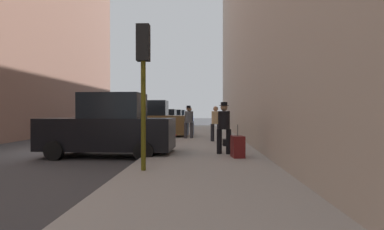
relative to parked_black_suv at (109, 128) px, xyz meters
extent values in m
plane|color=#38383A|center=(-2.65, 1.14, -1.03)|extent=(120.00, 120.00, 0.00)
cube|color=gray|center=(3.35, 1.14, -0.96)|extent=(4.00, 40.00, 0.15)
cube|color=black|center=(-0.05, 0.00, -0.21)|extent=(4.66, 1.98, 1.10)
cube|color=black|center=(0.15, 0.00, 0.77)|extent=(2.12, 1.63, 0.90)
cylinder|color=black|center=(-1.51, 0.97, -0.71)|extent=(0.65, 0.24, 0.64)
cylinder|color=black|center=(-1.57, -0.87, -0.71)|extent=(0.65, 0.24, 0.64)
cylinder|color=black|center=(1.48, 0.87, -0.71)|extent=(0.65, 0.24, 0.64)
cylinder|color=black|center=(1.42, -0.97, -0.71)|extent=(0.65, 0.24, 0.64)
cube|color=brown|center=(-0.05, 7.03, -0.21)|extent=(4.61, 1.86, 1.10)
cube|color=black|center=(0.15, 7.03, 0.77)|extent=(2.08, 1.57, 0.90)
cylinder|color=black|center=(-1.55, 7.95, -0.71)|extent=(0.64, 0.22, 0.64)
cylinder|color=black|center=(-1.54, 6.11, -0.71)|extent=(0.64, 0.22, 0.64)
cylinder|color=black|center=(1.44, 7.96, -0.71)|extent=(0.64, 0.22, 0.64)
cylinder|color=black|center=(1.45, 6.12, -0.71)|extent=(0.64, 0.22, 0.64)
cube|color=slate|center=(-0.05, 13.32, -0.34)|extent=(4.25, 1.96, 0.84)
cube|color=black|center=(0.15, 13.32, 0.41)|extent=(1.93, 1.62, 0.70)
cylinder|color=black|center=(-1.39, 14.28, -0.71)|extent=(0.65, 0.24, 0.64)
cylinder|color=black|center=(-1.44, 12.44, -0.71)|extent=(0.65, 0.24, 0.64)
cylinder|color=black|center=(1.34, 14.20, -0.71)|extent=(0.65, 0.24, 0.64)
cylinder|color=black|center=(1.29, 12.36, -0.71)|extent=(0.65, 0.24, 0.64)
cube|color=#B7BABF|center=(-0.05, 19.26, -0.34)|extent=(4.21, 1.86, 0.84)
cube|color=black|center=(0.15, 19.26, 0.41)|extent=(1.90, 1.57, 0.70)
cylinder|color=black|center=(-1.41, 20.18, -0.71)|extent=(0.64, 0.22, 0.64)
cylinder|color=black|center=(-1.41, 18.34, -0.71)|extent=(0.64, 0.22, 0.64)
cylinder|color=black|center=(1.32, 20.19, -0.71)|extent=(0.64, 0.22, 0.64)
cylinder|color=black|center=(1.32, 18.35, -0.71)|extent=(0.64, 0.22, 0.64)
cube|color=navy|center=(-0.05, 25.45, -0.34)|extent=(4.25, 1.96, 0.84)
cube|color=black|center=(0.15, 25.44, 0.41)|extent=(1.94, 1.62, 0.70)
cylinder|color=black|center=(-1.38, 26.41, -0.71)|extent=(0.65, 0.24, 0.64)
cylinder|color=black|center=(-1.44, 24.57, -0.71)|extent=(0.65, 0.24, 0.64)
cylinder|color=black|center=(1.35, 26.33, -0.71)|extent=(0.65, 0.24, 0.64)
cylinder|color=black|center=(1.29, 24.49, -0.71)|extent=(0.65, 0.24, 0.64)
cylinder|color=red|center=(1.80, 3.94, -0.61)|extent=(0.22, 0.22, 0.55)
sphere|color=red|center=(1.80, 3.94, -0.28)|extent=(0.20, 0.20, 0.20)
cylinder|color=red|center=(1.64, 3.94, -0.58)|extent=(0.10, 0.09, 0.09)
cylinder|color=red|center=(1.96, 3.94, -0.58)|extent=(0.10, 0.09, 0.09)
cylinder|color=#514C0F|center=(1.85, -3.15, 0.92)|extent=(0.12, 0.12, 3.60)
cube|color=black|center=(1.85, -3.15, 2.27)|extent=(0.32, 0.24, 0.90)
sphere|color=red|center=(1.85, -3.02, 2.55)|extent=(0.14, 0.14, 0.14)
sphere|color=yellow|center=(1.85, -3.02, 2.27)|extent=(0.14, 0.14, 0.14)
sphere|color=green|center=(1.85, -3.02, 1.99)|extent=(0.14, 0.14, 0.14)
cylinder|color=black|center=(3.89, -0.18, -0.46)|extent=(0.21, 0.21, 0.85)
cylinder|color=black|center=(4.20, -0.25, -0.46)|extent=(0.21, 0.21, 0.85)
cylinder|color=black|center=(4.04, -0.22, 0.28)|extent=(0.47, 0.47, 0.62)
sphere|color=#997051|center=(4.04, -0.22, 0.71)|extent=(0.24, 0.24, 0.24)
cylinder|color=black|center=(4.04, -0.22, 0.78)|extent=(0.34, 0.34, 0.02)
cylinder|color=black|center=(4.04, -0.22, 0.84)|extent=(0.23, 0.23, 0.11)
cylinder|color=#333338|center=(2.68, 5.80, -0.46)|extent=(0.19, 0.19, 0.85)
cylinder|color=#333338|center=(2.36, 5.78, -0.46)|extent=(0.19, 0.19, 0.85)
cylinder|color=#4C5156|center=(2.52, 5.79, 0.28)|extent=(0.41, 0.41, 0.62)
sphere|color=#997051|center=(2.52, 5.79, 0.71)|extent=(0.24, 0.24, 0.24)
cylinder|color=black|center=(2.52, 5.79, 0.78)|extent=(0.34, 0.34, 0.02)
cylinder|color=black|center=(2.52, 5.79, 0.84)|extent=(0.23, 0.23, 0.11)
cylinder|color=black|center=(4.08, 4.05, -0.46)|extent=(0.22, 0.22, 0.85)
cylinder|color=black|center=(3.78, 4.13, -0.46)|extent=(0.22, 0.22, 0.85)
cylinder|color=tan|center=(3.93, 4.09, 0.28)|extent=(0.49, 0.49, 0.62)
sphere|color=#997051|center=(3.93, 4.09, 0.71)|extent=(0.24, 0.24, 0.24)
cylinder|color=#728CB2|center=(2.33, 8.04, -0.46)|extent=(0.19, 0.19, 0.85)
cylinder|color=#728CB2|center=(2.65, 8.02, -0.46)|extent=(0.19, 0.19, 0.85)
cylinder|color=black|center=(2.49, 8.03, 0.28)|extent=(0.42, 0.42, 0.62)
sphere|color=beige|center=(2.49, 8.03, 0.71)|extent=(0.24, 0.24, 0.24)
cube|color=#591414|center=(4.43, -0.96, -0.54)|extent=(0.43, 0.60, 0.68)
cylinder|color=#333333|center=(4.43, -0.96, -0.02)|extent=(0.02, 0.02, 0.36)
cube|color=black|center=(4.32, 2.28, -0.74)|extent=(0.32, 0.44, 0.28)
camera|label=1|loc=(3.35, -10.49, 0.57)|focal=28.00mm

